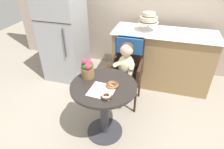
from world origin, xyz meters
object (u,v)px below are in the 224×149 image
Objects in this scene: seated_child at (126,64)px; donut_front at (106,96)px; flower_vase at (88,68)px; tiered_cake_stand at (149,19)px; wicker_chair at (128,61)px; refrigerator at (63,30)px; donut_mid at (112,85)px; cafe_table at (104,100)px.

seated_child is 0.77m from donut_front.
flower_vase reaches higher than donut_front.
wicker_chair is at bearing -106.78° from tiered_cake_stand.
wicker_chair is 1.24m from refrigerator.
wicker_chair is at bearing 88.69° from donut_front.
tiered_cake_stand reaches higher than flower_vase.
donut_front is 0.06× the size of refrigerator.
seated_child is 0.85m from tiered_cake_stand.
donut_front is 0.80× the size of donut_mid.
donut_mid is at bearing -19.49° from flower_vase.
wicker_chair is 0.75m from donut_mid.
donut_mid is 1.59m from refrigerator.
seated_child and flower_vase have the same top height.
cafe_table is 2.40× the size of tiered_cake_stand.
wicker_chair is (0.11, 0.73, 0.13)m from cafe_table.
tiered_cake_stand is 1.37m from refrigerator.
cafe_table is 0.99× the size of seated_child.
cafe_table is at bearing -102.26° from tiered_cake_stand.
seated_child is 6.63× the size of donut_front.
wicker_chair is 6.99× the size of donut_mid.
cafe_table is at bearing -46.33° from refrigerator.
donut_front is 1.55m from tiered_cake_stand.
flower_vase is at bearing -125.00° from seated_child.
donut_mid is at bearing -96.44° from wicker_chair.
donut_front is at bearing -65.14° from cafe_table.
cafe_table is 0.75m from wicker_chair.
refrigerator reaches higher than donut_mid.
donut_mid is at bearing -44.00° from refrigerator.
donut_front is at bearing -97.33° from tiered_cake_stand.
tiered_cake_stand reaches higher than donut_mid.
refrigerator reaches higher than cafe_table.
flower_vase is 1.30m from refrigerator.
flower_vase is at bearing 154.17° from cafe_table.
tiered_cake_stand is (0.19, 1.30, 0.34)m from donut_mid.
flower_vase is (-0.22, 0.11, 0.33)m from cafe_table.
refrigerator is (-1.33, -0.20, -0.23)m from tiered_cake_stand.
donut_front is 0.19m from donut_mid.
donut_front is 0.44m from flower_vase.
wicker_chair is 3.18× the size of tiered_cake_stand.
flower_vase is (-0.33, -0.63, 0.19)m from wicker_chair.
tiered_cake_stand is (0.50, 1.19, 0.25)m from flower_vase.
refrigerator reaches higher than wicker_chair.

